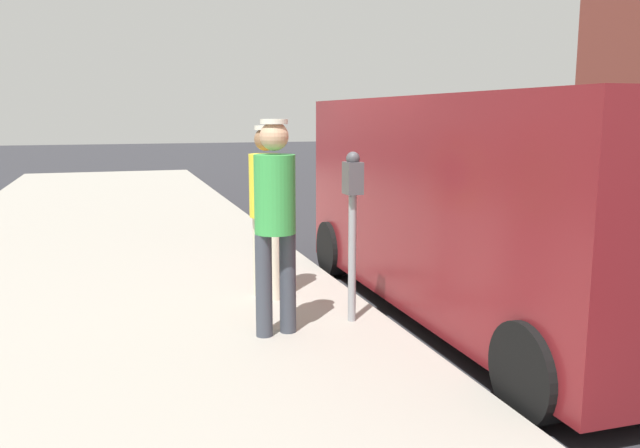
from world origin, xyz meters
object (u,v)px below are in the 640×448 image
Objects in this scene: pedestrian_in_yellow at (266,200)px; pedestrian_in_green at (275,212)px; parking_meter_near at (353,208)px; parked_van at (494,202)px.

pedestrian_in_green is at bearing 80.66° from pedestrian_in_yellow.
pedestrian_in_yellow is (0.55, -0.98, -0.04)m from parking_meter_near.
parked_van reaches higher than parking_meter_near.
parking_meter_near is 1.51m from parked_van.
pedestrian_in_yellow is at bearing -99.34° from pedestrian_in_green.
pedestrian_in_yellow is 0.33× the size of parked_van.
parking_meter_near is 1.12m from pedestrian_in_yellow.
parking_meter_near is 0.29× the size of parked_van.
pedestrian_in_green is at bearing 6.90° from parked_van.
parked_van is at bearing 157.50° from pedestrian_in_yellow.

